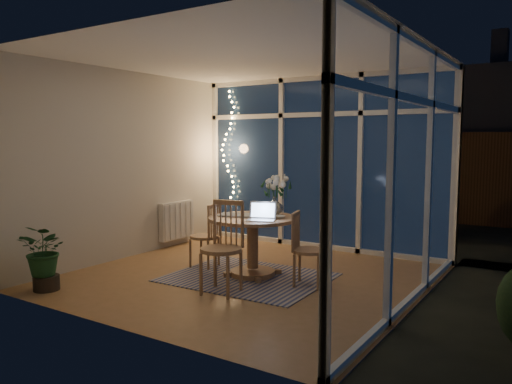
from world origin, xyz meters
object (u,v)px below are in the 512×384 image
at_px(flower_vase, 274,206).
at_px(chair_left, 204,235).
at_px(laptop, 261,211).
at_px(dining_table, 253,247).
at_px(chair_right, 309,249).
at_px(chair_front, 221,247).
at_px(potted_plant, 45,256).

bearing_deg(flower_vase, chair_left, -161.56).
xyz_separation_m(laptop, flower_vase, (-0.12, 0.50, -0.01)).
relative_size(dining_table, chair_right, 1.24).
xyz_separation_m(chair_front, flower_vase, (0.02, 1.08, 0.33)).
bearing_deg(chair_right, potted_plant, 110.73).
relative_size(dining_table, flower_vase, 5.06).
height_order(dining_table, chair_right, chair_right).
height_order(dining_table, chair_left, chair_left).
bearing_deg(dining_table, laptop, -37.33).
height_order(laptop, flower_vase, laptop).
distance_m(chair_right, potted_plant, 2.91).
bearing_deg(potted_plant, flower_vase, 49.92).
xyz_separation_m(chair_right, potted_plant, (-2.35, -1.70, -0.05)).
bearing_deg(laptop, flower_vase, 81.88).
bearing_deg(chair_front, flower_vase, 79.14).
bearing_deg(flower_vase, chair_front, -91.23).
bearing_deg(laptop, chair_front, -125.10).
xyz_separation_m(dining_table, chair_front, (0.09, -0.76, 0.14)).
relative_size(chair_right, flower_vase, 4.07).
xyz_separation_m(dining_table, potted_plant, (-1.59, -1.71, 0.02)).
distance_m(chair_right, laptop, 0.69).
relative_size(dining_table, chair_left, 1.26).
xyz_separation_m(chair_left, potted_plant, (-0.83, -1.74, -0.04)).
distance_m(dining_table, chair_front, 0.78).
xyz_separation_m(dining_table, chair_right, (0.76, -0.01, 0.07)).
height_order(chair_front, laptop, chair_front).
relative_size(chair_left, potted_plant, 1.11).
relative_size(dining_table, laptop, 3.40).
relative_size(laptop, flower_vase, 1.49).
relative_size(chair_left, flower_vase, 4.02).
bearing_deg(dining_table, chair_front, -82.94).
distance_m(dining_table, flower_vase, 0.58).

